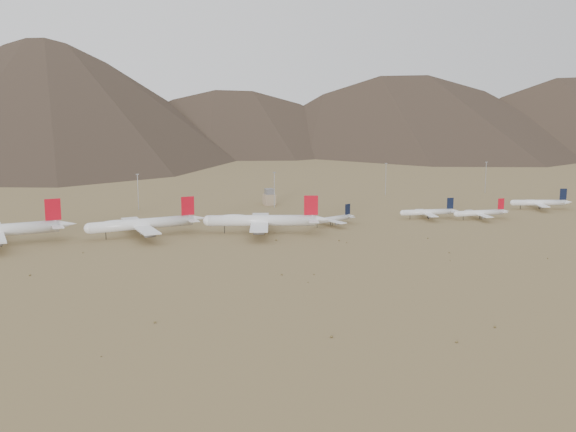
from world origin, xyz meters
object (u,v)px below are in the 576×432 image
object	(u,v)px
widebody_centre	(143,224)
control_tower	(269,198)
narrowbody_b	(429,212)
narrowbody_a	(332,219)
widebody_east	(262,220)

from	to	relation	value
widebody_centre	control_tower	world-z (taller)	widebody_centre
narrowbody_b	control_tower	size ratio (longest dim) A/B	3.40
narrowbody_a	control_tower	xyz separation A→B (m)	(-13.41, 88.69, 1.30)
widebody_centre	widebody_east	size ratio (longest dim) A/B	0.98
narrowbody_a	narrowbody_b	xyz separation A→B (m)	(69.88, 1.43, 0.38)
widebody_centre	narrowbody_a	distance (m)	116.97
widebody_east	widebody_centre	bearing A→B (deg)	-173.82
widebody_east	narrowbody_a	xyz separation A→B (m)	(48.17, 9.05, -3.79)
widebody_centre	narrowbody_b	world-z (taller)	widebody_centre
narrowbody_a	control_tower	size ratio (longest dim) A/B	3.01
widebody_centre	narrowbody_a	size ratio (longest dim) A/B	2.01
widebody_east	control_tower	distance (m)	103.77
widebody_east	narrowbody_b	world-z (taller)	widebody_east
widebody_centre	narrowbody_a	world-z (taller)	widebody_centre
widebody_east	narrowbody_a	size ratio (longest dim) A/B	2.04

